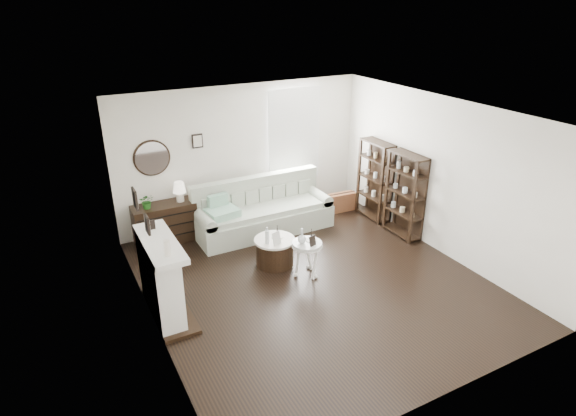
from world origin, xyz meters
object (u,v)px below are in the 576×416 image
sofa (262,214)px  dresser (165,223)px  drum_table (275,251)px  pedestal_table (307,245)px

sofa → dresser: (-1.78, 0.39, 0.04)m
drum_table → pedestal_table: 0.70m
dresser → drum_table: bearing=-50.2°
sofa → pedestal_table: 1.85m
dresser → drum_table: (1.40, -1.68, -0.13)m
sofa → drum_table: size_ratio=3.82×
sofa → drum_table: sofa is taller
drum_table → pedestal_table: pedestal_table is taller
dresser → drum_table: dresser is taller
dresser → pedestal_table: bearing=-52.5°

